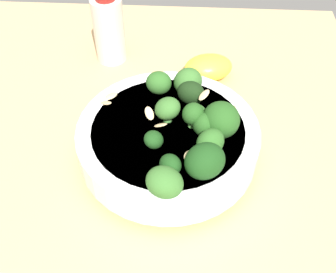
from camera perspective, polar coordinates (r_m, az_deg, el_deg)
The scene contains 4 objects.
ground_plane at distance 58.64cm, azimuth -4.52°, elevation -0.47°, with size 68.45×68.45×3.34cm, color tan.
bowl_of_broccoli at distance 51.19cm, azimuth 0.54°, elevation -0.15°, with size 22.41×22.41×9.80cm.
lemon_wedge at distance 65.28cm, azimuth 5.56°, elevation 9.42°, with size 7.55×5.28×3.77cm, color yellow.
bottle_tall at distance 67.73cm, azimuth -8.16°, elevation 14.60°, with size 4.89×4.89×12.44cm.
Camera 1 is at (6.93, -39.40, 41.21)cm, focal length 44.22 mm.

